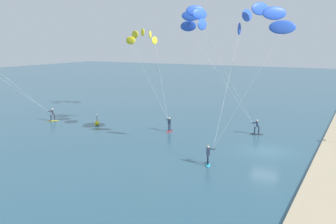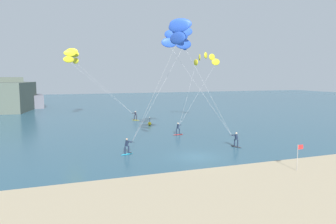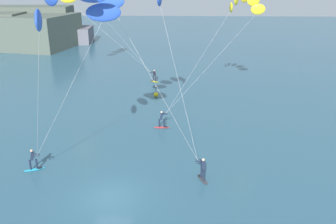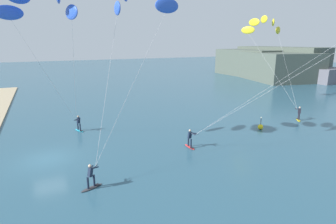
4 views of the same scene
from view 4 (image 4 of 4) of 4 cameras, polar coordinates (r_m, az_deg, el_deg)
The scene contains 6 objects.
ground_plane at distance 24.17m, azimuth -24.05°, elevation -9.06°, with size 240.00×240.00×0.00m, color #2D566B.
kitesurfer_nearshore at distance 22.53m, azimuth -6.06°, elevation 21.80°, with size 7.99×8.66×13.76m.
kitesurfer_mid_water at distance 24.15m, azimuth -25.28°, elevation 19.34°, with size 7.83×6.33×13.48m.
kitesurfer_downwind at distance 44.16m, azimuth 19.65°, elevation 16.41°, with size 12.91×7.17×12.89m.
marker_buoy at distance 30.81m, azimuth 18.88°, elevation -2.94°, with size 0.56×0.56×1.38m.
distant_headland at distance 78.03m, azimuth 20.71°, elevation 9.40°, with size 30.67×19.32×7.75m.
Camera 4 is at (22.35, 0.29, 9.21)m, focal length 28.97 mm.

